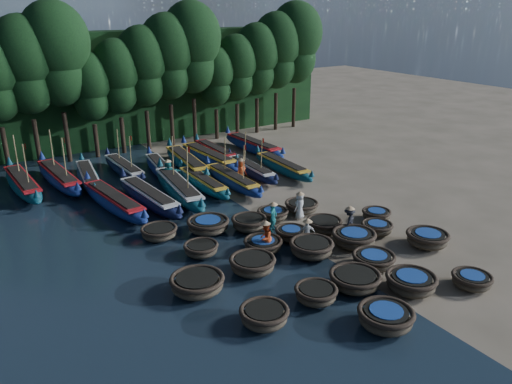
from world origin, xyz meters
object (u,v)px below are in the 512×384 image
long_boat_7 (251,169)px  coracle_21 (208,225)px  coracle_12 (312,248)px  coracle_2 (386,317)px  long_boat_10 (59,177)px  coracle_8 (374,260)px  coracle_19 (376,214)px  fisherman_2 (265,237)px  coracle_18 (324,224)px  long_boat_12 (124,168)px  coracle_13 (354,238)px  long_boat_13 (161,168)px  long_boat_3 (149,197)px  coracle_5 (264,315)px  coracle_23 (273,214)px  fisherman_4 (307,232)px  coracle_15 (201,249)px  coracle_16 (263,245)px  long_boat_11 (88,177)px  long_boat_17 (253,146)px  fisherman_6 (241,171)px  coracle_4 (472,280)px  fisherman_0 (300,205)px  long_boat_5 (203,182)px  coracle_10 (197,283)px  long_boat_16 (215,152)px  coracle_17 (291,233)px  fisherman_3 (349,221)px  coracle_6 (316,293)px  coracle_11 (253,264)px  coracle_20 (159,232)px  long_boat_9 (23,184)px  coracle_3 (411,282)px  long_boat_2 (114,201)px  coracle_9 (427,238)px  long_boat_4 (179,188)px  long_boat_15 (208,157)px  fisherman_1 (273,216)px  coracle_7 (355,280)px  long_boat_14 (187,162)px  long_boat_8 (282,166)px  coracle_24 (302,206)px  fisherman_5 (168,172)px

long_boat_7 → coracle_21: bearing=-133.2°
coracle_12 → coracle_2: bearing=-101.9°
long_boat_10 → coracle_8: bearing=-67.5°
coracle_19 → fisherman_2: 7.97m
coracle_18 → long_boat_12: bearing=111.1°
coracle_13 → long_boat_13: (-3.94, 16.81, 0.04)m
coracle_2 → long_boat_3: 17.70m
coracle_5 → coracle_23: size_ratio=1.29×
long_boat_13 → fisherman_4: 15.55m
coracle_15 → coracle_23: 5.96m
coracle_16 → long_boat_10: bearing=111.7°
coracle_18 → long_boat_11: bearing=120.3°
coracle_16 → long_boat_17: (9.67, 16.10, 0.21)m
fisherman_6 → coracle_4: bearing=-101.8°
coracle_19 → fisherman_0: (-3.72, 2.68, 0.51)m
long_boat_5 → coracle_23: bearing=-80.5°
coracle_10 → long_boat_13: size_ratio=0.40×
fisherman_4 → long_boat_16: bearing=-76.1°
long_boat_10 → fisherman_0: size_ratio=4.88×
coracle_17 → coracle_5: bearing=-134.4°
long_boat_3 → long_boat_10: size_ratio=0.97×
fisherman_3 → fisherman_4: fisherman_3 is taller
coracle_6 → coracle_11: bearing=104.7°
coracle_10 → coracle_20: (0.71, 6.10, -0.07)m
coracle_13 → long_boat_9: (-13.36, 18.49, 0.12)m
long_boat_3 → fisherman_4: size_ratio=5.14×
coracle_16 → long_boat_5: bearing=80.5°
coracle_2 → fisherman_3: fisherman_3 is taller
coracle_20 → fisherman_3: bearing=-30.7°
long_boat_12 → long_boat_17: (11.53, -0.12, 0.08)m
coracle_3 → coracle_21: coracle_3 is taller
coracle_18 → long_boat_2: long_boat_2 is taller
coracle_9 → fisherman_3: size_ratio=1.43×
coracle_18 → long_boat_4: size_ratio=0.26×
long_boat_13 → fisherman_3: size_ratio=4.03×
coracle_6 → long_boat_9: size_ratio=0.22×
coracle_12 → long_boat_15: long_boat_15 is taller
coracle_15 → fisherman_0: size_ratio=1.02×
coracle_2 → coracle_21: size_ratio=0.99×
coracle_12 → long_boat_13: bearing=94.6°
long_boat_12 → fisherman_1: (3.76, -14.40, 0.41)m
coracle_7 → long_boat_14: size_ratio=0.27×
long_boat_3 → long_boat_17: size_ratio=0.97×
coracle_3 → long_boat_7: bearing=81.3°
long_boat_8 → long_boat_12: 12.03m
coracle_19 → coracle_11: bearing=-172.4°
coracle_8 → fisherman_2: size_ratio=1.26×
coracle_23 → coracle_24: bearing=-0.2°
coracle_17 → fisherman_5: fisherman_5 is taller
coracle_5 → coracle_6: coracle_5 is taller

